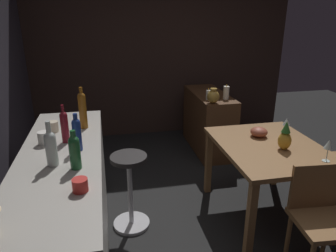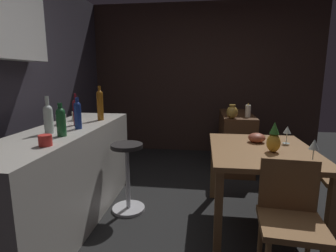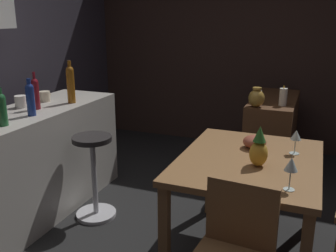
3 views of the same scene
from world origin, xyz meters
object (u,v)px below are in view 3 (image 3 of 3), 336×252
Objects in this scene: pillar_candle_tall at (283,97)px; vase_brass at (256,98)px; sideboard_cabinet at (272,136)px; wine_bottle_ruby at (35,93)px; fruit_bowl at (255,142)px; cup_white at (21,102)px; wine_bottle_cobalt at (30,98)px; cup_cream at (45,96)px; wine_bottle_green at (1,108)px; pineapple_centerpiece at (259,149)px; bar_stool at (94,174)px; wine_glass_left at (296,136)px; pillar_candle_short at (259,97)px; wine_glass_right at (291,165)px; wine_bottle_amber at (71,83)px; dining_table at (249,172)px.

pillar_candle_tall is 0.27m from vase_brass.
sideboard_cabinet is 3.57× the size of wine_bottle_ruby.
fruit_bowl is at bearing -171.19° from vase_brass.
wine_bottle_cobalt is at bearing -123.80° from cup_white.
wine_bottle_green is at bearing -162.06° from cup_cream.
wine_bottle_ruby is at bearing -89.32° from cup_white.
cup_cream is (0.43, 1.97, 0.10)m from pineapple_centerpiece.
wine_bottle_cobalt is 0.30m from wine_bottle_green.
wine_bottle_cobalt is 0.51m from cup_cream.
bar_stool is 1.62m from wine_glass_left.
wine_bottle_cobalt is at bearing 133.67° from pillar_candle_short.
wine_bottle_cobalt reaches higher than sideboard_cabinet.
wine_bottle_ruby is at bearing 84.98° from pineapple_centerpiece.
fruit_bowl reaches higher than bar_stool.
cup_cream is (0.71, 2.18, 0.06)m from wine_glass_right.
cup_white is at bearing 78.69° from wine_glass_right.
fruit_bowl is (0.12, -1.27, 0.41)m from bar_stool.
wine_bottle_cobalt is at bearing 0.53° from wine_bottle_green.
wine_bottle_ruby is at bearing 127.96° from pillar_candle_short.
wine_glass_right is at bearing -171.17° from sideboard_cabinet.
wine_bottle_green is (-2.04, 1.63, 0.62)m from sideboard_cabinet.
bar_stool is at bearing 81.61° from pineapple_centerpiece.
dining_table is at bearing -102.37° from wine_bottle_amber.
wine_bottle_amber reaches higher than fruit_bowl.
pillar_candle_tall is 1.28× the size of pillar_candle_short.
dining_table is at bearing -99.57° from cup_cream.
cup_white is (0.18, 0.27, -0.09)m from wine_bottle_cobalt.
bar_stool is at bearing -110.06° from cup_cream.
sideboard_cabinet is 0.69m from vase_brass.
fruit_bowl is at bearing 25.32° from wine_glass_right.
wine_bottle_cobalt is 1.07× the size of wine_bottle_green.
pineapple_centerpiece is at bearing -176.67° from sideboard_cabinet.
wine_bottle_amber is (0.47, 1.71, 0.23)m from pineapple_centerpiece.
pillar_candle_tall is at bearing -0.25° from pineapple_centerpiece.
fruit_bowl is 0.57× the size of wine_bottle_cobalt.
wine_bottle_green is at bearing -150.39° from cup_white.
wine_glass_left is at bearing -52.68° from dining_table.
pineapple_centerpiece is 0.96× the size of wine_bottle_green.
wine_bottle_green reaches higher than dining_table.
wine_bottle_amber is 1.69m from vase_brass.
wine_glass_left is 0.28m from fruit_bowl.
wine_bottle_cobalt reaches higher than pineapple_centerpiece.
wine_bottle_ruby is at bearing 95.23° from fruit_bowl.
fruit_bowl is 1.71m from wine_bottle_cobalt.
dining_table is at bearing -172.52° from vase_brass.
cup_cream is at bearing 69.94° from bar_stool.
wine_bottle_green is (-0.32, 1.73, 0.18)m from pineapple_centerpiece.
wine_bottle_ruby is (0.06, 1.77, 0.39)m from dining_table.
wine_bottle_green is at bearing -167.27° from wine_bottle_ruby.
bar_stool is 0.82m from wine_bottle_ruby.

